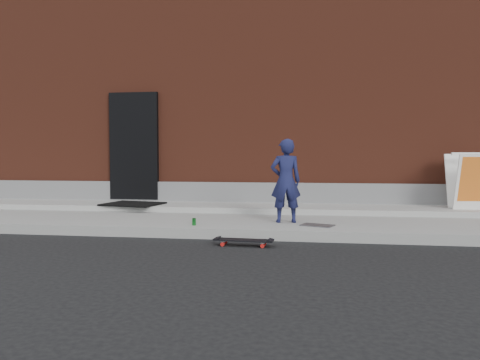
% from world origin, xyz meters
% --- Properties ---
extents(ground, '(80.00, 80.00, 0.00)m').
position_xyz_m(ground, '(0.00, 0.00, 0.00)').
color(ground, black).
rests_on(ground, ground).
extents(sidewalk, '(20.00, 3.00, 0.15)m').
position_xyz_m(sidewalk, '(0.00, 1.50, 0.07)').
color(sidewalk, gray).
rests_on(sidewalk, ground).
extents(apron, '(20.00, 1.20, 0.10)m').
position_xyz_m(apron, '(0.00, 2.40, 0.20)').
color(apron, gray).
rests_on(apron, sidewalk).
extents(building, '(20.00, 8.10, 5.00)m').
position_xyz_m(building, '(-0.00, 6.99, 2.50)').
color(building, '#5F291A').
rests_on(building, ground).
extents(child, '(0.53, 0.41, 1.31)m').
position_xyz_m(child, '(0.71, 0.83, 0.81)').
color(child, '#181B44').
rests_on(child, sidewalk).
extents(skateboard, '(0.78, 0.24, 0.09)m').
position_xyz_m(skateboard, '(0.22, -0.41, 0.07)').
color(skateboard, red).
rests_on(skateboard, ground).
extents(pizza_sign, '(0.67, 0.77, 1.01)m').
position_xyz_m(pizza_sign, '(3.88, 2.30, 0.75)').
color(pizza_sign, white).
rests_on(pizza_sign, apron).
extents(soda_can, '(0.07, 0.07, 0.11)m').
position_xyz_m(soda_can, '(-0.64, 0.31, 0.20)').
color(soda_can, '#177726').
rests_on(soda_can, sidewalk).
extents(doormat, '(1.18, 1.02, 0.03)m').
position_xyz_m(doormat, '(-2.30, 2.09, 0.26)').
color(doormat, black).
rests_on(doormat, apron).
extents(utility_plate, '(0.54, 0.45, 0.01)m').
position_xyz_m(utility_plate, '(1.20, 0.54, 0.16)').
color(utility_plate, '#545358').
rests_on(utility_plate, sidewalk).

